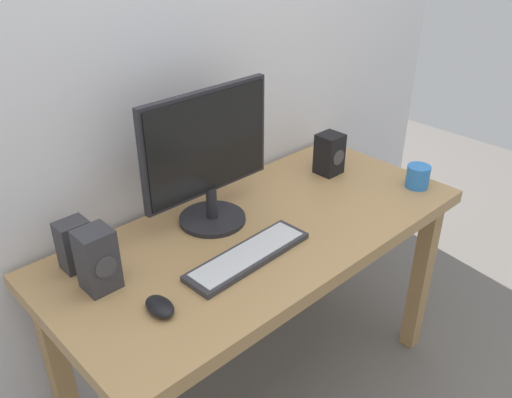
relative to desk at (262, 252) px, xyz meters
The scene contains 9 objects.
ground_plane 0.66m from the desk, ahead, with size 6.00×6.00×0.00m, color slate.
desk is the anchor object (origin of this frame).
monitor 0.38m from the desk, 120.06° to the left, with size 0.48×0.22×0.45m.
keyboard_primary 0.21m from the desk, 147.56° to the right, with size 0.43×0.13×0.02m.
mouse 0.50m from the desk, 167.19° to the right, with size 0.06×0.10×0.03m, color black.
speaker_right 0.52m from the desk, 13.44° to the left, with size 0.09×0.09×0.16m.
speaker_left 0.58m from the desk, behind, with size 0.09×0.09×0.18m.
audio_controller 0.61m from the desk, 157.77° to the left, with size 0.09×0.08×0.15m.
coffee_mug 0.67m from the desk, 17.09° to the right, with size 0.09×0.09×0.08m, color #337FD8.
Camera 1 is at (-1.04, -1.07, 1.71)m, focal length 37.66 mm.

